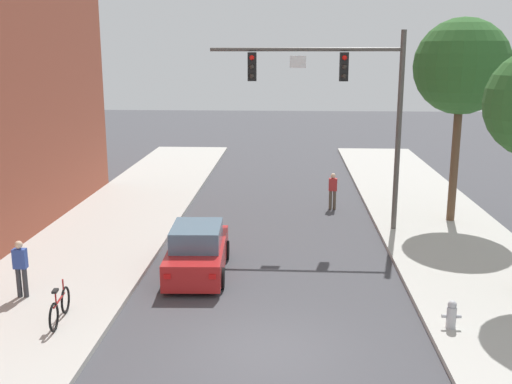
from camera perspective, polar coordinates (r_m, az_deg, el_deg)
The scene contains 8 objects.
ground_plane at distance 14.49m, azimuth 0.93°, elevation -14.94°, with size 120.00×120.00×0.00m, color #424247.
traffic_signal_mast at distance 22.77m, azimuth 8.49°, elevation 9.33°, with size 7.18×0.38×7.50m.
car_lead_red at distance 19.00m, azimuth -5.60°, elevation -5.66°, with size 1.98×4.31×1.60m.
pedestrian_sidewalk_left_walker at distance 17.91m, azimuth -21.55°, elevation -6.58°, with size 0.36×0.22×1.64m.
pedestrian_crossing_road at distance 26.75m, azimuth 7.34°, elevation 0.25°, with size 0.36×0.22×1.64m.
bicycle_leaning at distance 16.18m, azimuth -18.23°, elevation -10.41°, with size 0.23×1.77×0.98m.
fire_hydrant at distance 15.85m, azimuth 18.16°, elevation -11.03°, with size 0.48×0.24×0.72m.
street_tree_second at distance 24.89m, azimuth 19.05°, elevation 11.19°, with size 3.72×3.72×8.03m.
Camera 1 is at (0.49, -12.78, 6.82)m, focal length 41.91 mm.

